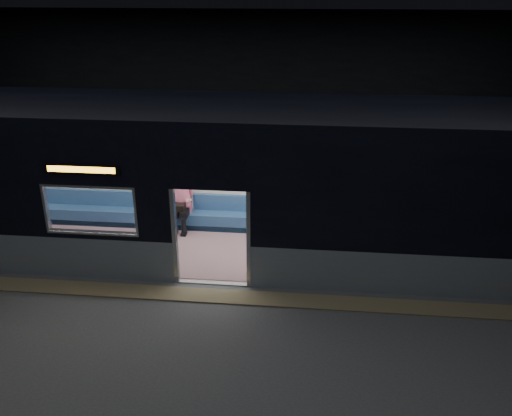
# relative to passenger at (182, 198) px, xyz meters

# --- Properties ---
(station_floor) EXTENTS (24.00, 14.00, 0.01)m
(station_floor) POSITION_rel_passenger_xyz_m (1.19, -3.55, -0.83)
(station_floor) COLOR #47494C
(station_floor) RESTS_ON ground
(station_envelope) EXTENTS (24.00, 14.00, 5.00)m
(station_envelope) POSITION_rel_passenger_xyz_m (1.19, -3.55, 2.84)
(station_envelope) COLOR black
(station_envelope) RESTS_ON station_floor
(tactile_strip) EXTENTS (22.80, 0.50, 0.03)m
(tactile_strip) POSITION_rel_passenger_xyz_m (1.19, -3.00, -0.81)
(tactile_strip) COLOR #8C7F59
(tactile_strip) RESTS_ON station_floor
(metro_car) EXTENTS (18.00, 3.04, 3.35)m
(metro_car) POSITION_rel_passenger_xyz_m (1.19, -1.00, 1.02)
(metro_car) COLOR gray
(metro_car) RESTS_ON station_floor
(passenger) EXTENTS (0.42, 0.72, 1.43)m
(passenger) POSITION_rel_passenger_xyz_m (0.00, 0.00, 0.00)
(passenger) COLOR black
(passenger) RESTS_ON metro_car
(handbag) EXTENTS (0.35, 0.32, 0.15)m
(handbag) POSITION_rel_passenger_xyz_m (-0.03, -0.24, -0.13)
(handbag) COLOR black
(handbag) RESTS_ON passenger
(transit_map) EXTENTS (0.88, 0.03, 0.57)m
(transit_map) POSITION_rel_passenger_xyz_m (5.19, 0.31, 0.62)
(transit_map) COLOR white
(transit_map) RESTS_ON metro_car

